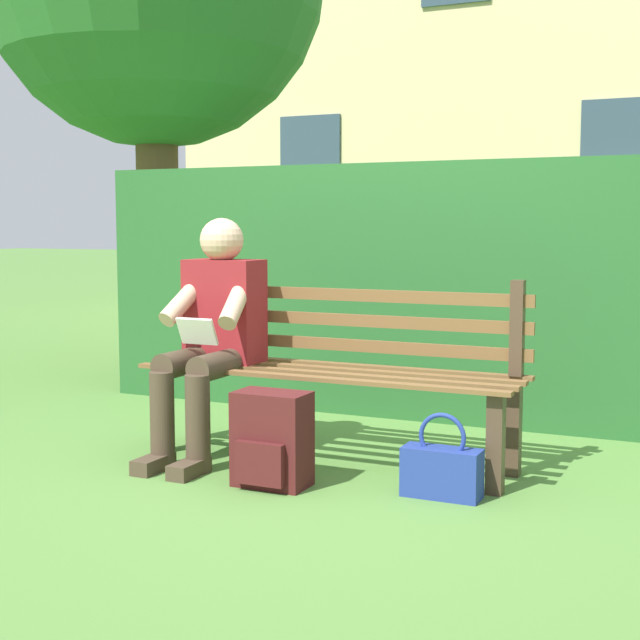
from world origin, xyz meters
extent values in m
plane|color=#517F38|center=(0.00, 0.00, 0.00)|extent=(60.00, 60.00, 0.00)
cube|color=#4C3828|center=(-0.86, 0.16, 0.22)|extent=(0.07, 0.07, 0.44)
cube|color=#4C3828|center=(0.86, 0.16, 0.22)|extent=(0.07, 0.07, 0.44)
cube|color=#4C3828|center=(-0.86, -0.16, 0.22)|extent=(0.07, 0.07, 0.44)
cube|color=#4C3828|center=(0.86, -0.16, 0.22)|extent=(0.07, 0.07, 0.44)
cube|color=brown|center=(0.00, -0.21, 0.45)|extent=(1.88, 0.06, 0.02)
cube|color=brown|center=(0.00, -0.07, 0.45)|extent=(1.88, 0.06, 0.02)
cube|color=brown|center=(0.00, 0.07, 0.45)|extent=(1.88, 0.06, 0.02)
cube|color=brown|center=(0.00, 0.21, 0.45)|extent=(1.88, 0.06, 0.02)
cube|color=#4C3828|center=(-0.86, -0.20, 0.68)|extent=(0.06, 0.06, 0.44)
cube|color=#4C3828|center=(0.86, -0.20, 0.68)|extent=(0.06, 0.06, 0.44)
cube|color=brown|center=(0.00, -0.20, 0.56)|extent=(1.88, 0.02, 0.06)
cube|color=brown|center=(0.00, -0.20, 0.68)|extent=(1.88, 0.02, 0.06)
cube|color=brown|center=(0.00, -0.20, 0.81)|extent=(1.88, 0.02, 0.06)
cube|color=maroon|center=(0.59, -0.02, 0.72)|extent=(0.38, 0.22, 0.52)
sphere|color=#D8AD8C|center=(0.59, 0.00, 1.08)|extent=(0.22, 0.22, 0.22)
cylinder|color=#473828|center=(0.49, 0.19, 0.48)|extent=(0.13, 0.42, 0.13)
cylinder|color=#473828|center=(0.69, 0.19, 0.48)|extent=(0.13, 0.42, 0.13)
cylinder|color=#473828|center=(0.49, 0.40, 0.23)|extent=(0.12, 0.12, 0.46)
cylinder|color=#473828|center=(0.69, 0.40, 0.23)|extent=(0.12, 0.12, 0.46)
cube|color=#473828|center=(0.49, 0.48, 0.04)|extent=(0.10, 0.24, 0.07)
cube|color=#473828|center=(0.69, 0.48, 0.04)|extent=(0.10, 0.24, 0.07)
cylinder|color=#D8AD8C|center=(0.44, 0.12, 0.78)|extent=(0.14, 0.32, 0.26)
cylinder|color=#D8AD8C|center=(0.74, 0.12, 0.78)|extent=(0.14, 0.32, 0.26)
cube|color=white|center=(0.59, 0.24, 0.64)|extent=(0.20, 0.07, 0.13)
cube|color=#265B28|center=(-0.41, -1.47, 0.76)|extent=(4.96, 0.78, 1.52)
sphere|color=#265B28|center=(0.83, -1.55, 1.22)|extent=(0.63, 0.63, 0.63)
cylinder|color=brown|center=(2.58, -2.30, 1.20)|extent=(0.34, 0.34, 2.40)
sphere|color=#2D702D|center=(3.27, -2.71, 2.88)|extent=(1.65, 1.65, 1.65)
cube|color=beige|center=(1.64, -8.93, 3.64)|extent=(8.14, 2.88, 7.29)
cube|color=#334756|center=(-0.39, -7.47, 2.04)|extent=(0.90, 0.04, 1.20)
cube|color=#334756|center=(3.68, -7.47, 2.04)|extent=(0.90, 0.04, 1.20)
cube|color=#4C1919|center=(0.07, 0.45, 0.21)|extent=(0.33, 0.20, 0.42)
cube|color=#4C1919|center=(0.07, 0.57, 0.13)|extent=(0.23, 0.04, 0.19)
cylinder|color=#4C1919|center=(-0.03, 0.34, 0.23)|extent=(0.04, 0.04, 0.25)
cylinder|color=#4C1919|center=(0.17, 0.34, 0.23)|extent=(0.04, 0.04, 0.25)
cube|color=navy|center=(-0.67, 0.30, 0.11)|extent=(0.34, 0.13, 0.21)
torus|color=navy|center=(-0.67, 0.30, 0.26)|extent=(0.21, 0.02, 0.21)
camera|label=1|loc=(-1.80, 3.96, 1.16)|focal=51.19mm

